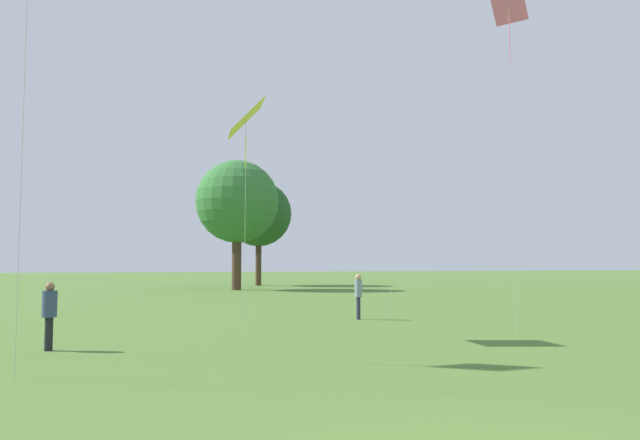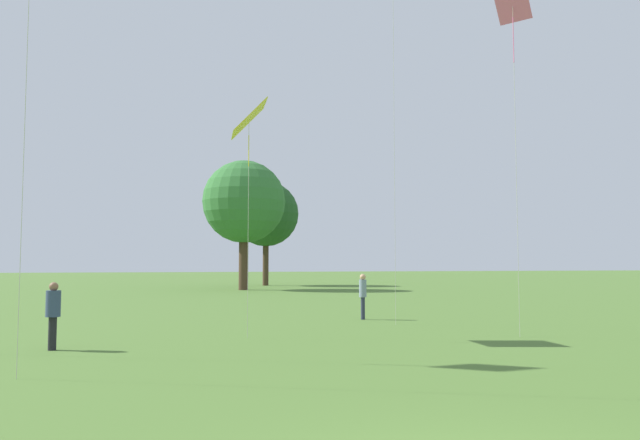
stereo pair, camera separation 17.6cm
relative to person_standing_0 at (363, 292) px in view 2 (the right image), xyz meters
name	(u,v)px [view 2 (the right image)]	position (x,y,z in m)	size (l,w,h in m)	color
person_standing_0	(363,292)	(0.00, 0.00, 0.00)	(0.34, 0.34, 1.77)	#282D42
person_standing_1	(53,310)	(-10.46, -5.97, -0.07)	(0.47, 0.47, 1.71)	black
kite_3	(513,15)	(2.53, -6.75, 8.73)	(1.07, 1.17, 10.54)	pink
kite_5	(249,121)	(-5.30, -4.76, 5.37)	(1.12, 1.51, 7.05)	yellow
distant_tree_0	(244,202)	(-0.42, 28.00, 6.14)	(6.84, 6.84, 10.70)	#473323
distant_tree_1	(266,214)	(3.20, 37.37, 5.94)	(6.44, 6.44, 10.28)	#473323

